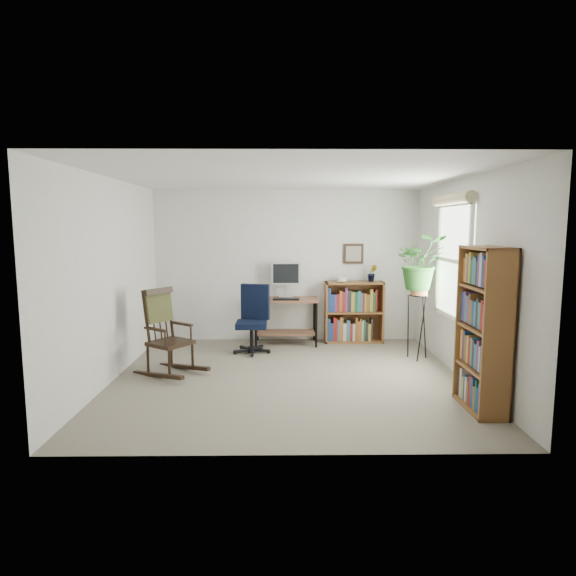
{
  "coord_description": "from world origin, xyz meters",
  "views": [
    {
      "loc": [
        -0.07,
        -5.67,
        1.83
      ],
      "look_at": [
        0.0,
        0.4,
        1.05
      ],
      "focal_mm": 30.0,
      "sensor_mm": 36.0,
      "label": 1
    }
  ],
  "objects_px": {
    "desk": "(286,321)",
    "office_chair": "(251,319)",
    "low_bookshelf": "(354,312)",
    "tall_bookshelf": "(484,329)",
    "rocking_chair": "(170,331)"
  },
  "relations": [
    {
      "from": "rocking_chair",
      "to": "low_bookshelf",
      "type": "distance_m",
      "value": 3.01
    },
    {
      "from": "low_bookshelf",
      "to": "desk",
      "type": "bearing_deg",
      "value": -173.65
    },
    {
      "from": "desk",
      "to": "office_chair",
      "type": "height_order",
      "value": "office_chair"
    },
    {
      "from": "desk",
      "to": "tall_bookshelf",
      "type": "distance_m",
      "value": 3.38
    },
    {
      "from": "rocking_chair",
      "to": "desk",
      "type": "bearing_deg",
      "value": -7.53
    },
    {
      "from": "rocking_chair",
      "to": "tall_bookshelf",
      "type": "relative_size",
      "value": 0.66
    },
    {
      "from": "office_chair",
      "to": "tall_bookshelf",
      "type": "relative_size",
      "value": 0.61
    },
    {
      "from": "desk",
      "to": "low_bookshelf",
      "type": "xyz_separation_m",
      "value": [
        1.08,
        0.12,
        0.12
      ]
    },
    {
      "from": "low_bookshelf",
      "to": "rocking_chair",
      "type": "bearing_deg",
      "value": -146.88
    },
    {
      "from": "desk",
      "to": "office_chair",
      "type": "distance_m",
      "value": 0.74
    },
    {
      "from": "office_chair",
      "to": "low_bookshelf",
      "type": "xyz_separation_m",
      "value": [
        1.58,
        0.65,
        -0.02
      ]
    },
    {
      "from": "desk",
      "to": "low_bookshelf",
      "type": "distance_m",
      "value": 1.09
    },
    {
      "from": "low_bookshelf",
      "to": "office_chair",
      "type": "bearing_deg",
      "value": -157.73
    },
    {
      "from": "low_bookshelf",
      "to": "tall_bookshelf",
      "type": "xyz_separation_m",
      "value": [
        0.86,
        -2.85,
        0.34
      ]
    },
    {
      "from": "office_chair",
      "to": "tall_bookshelf",
      "type": "height_order",
      "value": "tall_bookshelf"
    }
  ]
}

